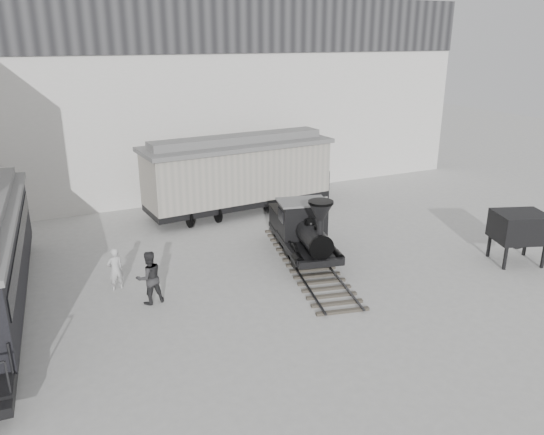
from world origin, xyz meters
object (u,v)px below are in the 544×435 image
locomotive (304,233)px  coal_hopper (519,230)px  visitor_a (115,269)px  visitor_b (149,278)px  boxcar (238,172)px

locomotive → coal_hopper: bearing=-15.3°
visitor_a → visitor_b: size_ratio=0.84×
visitor_b → coal_hopper: bearing=160.6°
boxcar → visitor_a: boxcar is taller
locomotive → boxcar: size_ratio=0.87×
locomotive → boxcar: bearing=103.3°
locomotive → coal_hopper: size_ratio=3.70×
locomotive → boxcar: 7.14m
boxcar → visitor_b: 10.63m
boxcar → coal_hopper: (7.77, -11.14, -0.75)m
visitor_a → boxcar: bearing=-152.3°
visitor_b → visitor_a: bearing=-68.0°
locomotive → visitor_b: locomotive is taller
locomotive → visitor_a: locomotive is taller
visitor_a → visitor_b: bearing=106.2°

